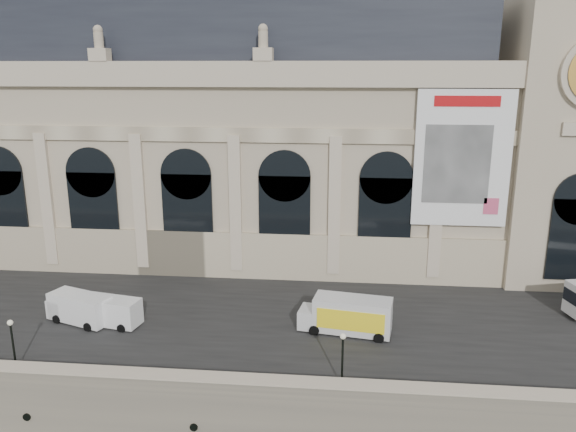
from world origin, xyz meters
name	(u,v)px	position (x,y,z in m)	size (l,w,h in m)	color
quay	(249,263)	(0.00, 35.00, 3.00)	(160.00, 70.00, 6.00)	gray
street	(211,308)	(0.00, 14.00, 6.03)	(160.00, 24.00, 0.06)	#2D2D2D
parapet	(166,381)	(0.00, 0.60, 6.62)	(160.00, 1.40, 1.21)	gray
museum	(189,136)	(-5.98, 30.86, 19.72)	(69.00, 18.70, 29.10)	#BFAF93
clock_pavilion	(564,108)	(34.00, 27.93, 23.42)	(13.00, 14.72, 36.70)	#BFAF93
van_b	(77,308)	(-10.84, 10.24, 7.31)	(6.16, 3.99, 2.57)	white
van_c	(107,311)	(-8.11, 9.97, 7.23)	(5.72, 3.04, 2.42)	white
box_truck	(347,315)	(12.38, 10.44, 7.54)	(7.90, 3.67, 3.07)	silver
lamp_left	(13,346)	(-11.64, 1.98, 7.99)	(0.41, 0.41, 4.00)	black
lamp_right	(342,360)	(12.00, 2.16, 8.00)	(0.41, 0.41, 4.01)	black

